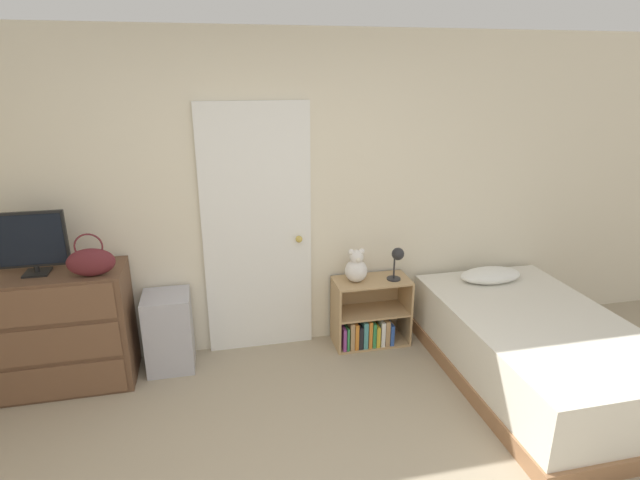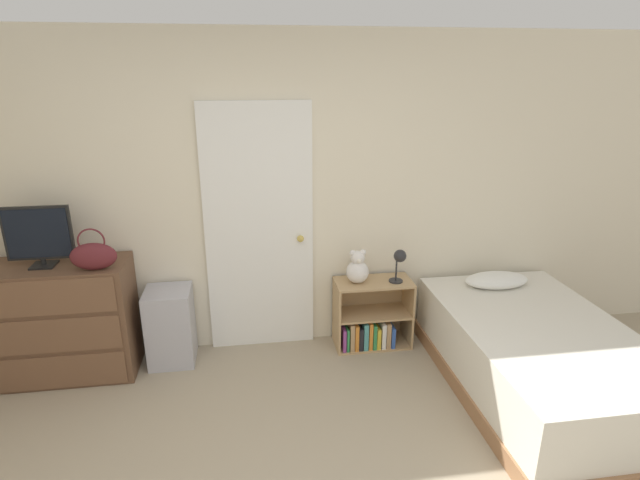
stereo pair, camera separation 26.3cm
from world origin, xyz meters
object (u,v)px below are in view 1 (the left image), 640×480
(dresser, at_px, (56,330))
(storage_bin, at_px, (169,331))
(desk_lamp, at_px, (397,257))
(tv, at_px, (31,242))
(bookshelf, at_px, (368,320))
(bed, at_px, (536,349))
(handbag, at_px, (91,262))
(teddy_bear, at_px, (356,268))

(dresser, bearing_deg, storage_bin, 4.61)
(desk_lamp, bearing_deg, dresser, -179.28)
(tv, distance_m, storage_bin, 1.17)
(dresser, distance_m, bookshelf, 2.42)
(bed, bearing_deg, storage_bin, 163.48)
(bookshelf, height_order, bed, bed)
(handbag, xyz_separation_m, bookshelf, (2.07, 0.21, -0.79))
(dresser, bearing_deg, desk_lamp, 0.72)
(dresser, distance_m, storage_bin, 0.79)
(dresser, xyz_separation_m, desk_lamp, (2.63, 0.03, 0.33))
(teddy_bear, relative_size, desk_lamp, 1.01)
(handbag, bearing_deg, teddy_bear, 6.17)
(dresser, bearing_deg, bed, -11.99)
(tv, height_order, desk_lamp, tv)
(dresser, relative_size, tv, 2.24)
(tv, bearing_deg, teddy_bear, 2.14)
(tv, relative_size, desk_lamp, 1.63)
(storage_bin, height_order, bookshelf, storage_bin)
(bookshelf, distance_m, teddy_bear, 0.51)
(tv, bearing_deg, bookshelf, 1.94)
(bookshelf, bearing_deg, dresser, -178.26)
(tv, relative_size, teddy_bear, 1.61)
(bookshelf, bearing_deg, teddy_bear, 177.62)
(tv, xyz_separation_m, bookshelf, (2.45, 0.08, -0.92))
(handbag, bearing_deg, desk_lamp, 4.16)
(tv, height_order, teddy_bear, tv)
(desk_lamp, xyz_separation_m, bed, (0.83, -0.77, -0.52))
(dresser, xyz_separation_m, tv, (-0.05, -0.01, 0.68))
(bookshelf, height_order, teddy_bear, teddy_bear)
(bookshelf, relative_size, teddy_bear, 2.24)
(storage_bin, relative_size, bookshelf, 0.97)
(bookshelf, distance_m, desk_lamp, 0.62)
(tv, bearing_deg, dresser, 11.36)
(bookshelf, xyz_separation_m, teddy_bear, (-0.11, 0.00, 0.49))
(storage_bin, distance_m, bed, 2.80)
(teddy_bear, bearing_deg, bookshelf, -2.38)
(storage_bin, bearing_deg, tv, -174.99)
(storage_bin, height_order, bed, bed)
(bed, bearing_deg, handbag, 169.11)
(storage_bin, xyz_separation_m, bed, (2.69, -0.80, -0.04))
(tv, height_order, bookshelf, tv)
(handbag, xyz_separation_m, teddy_bear, (1.95, 0.21, -0.30))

